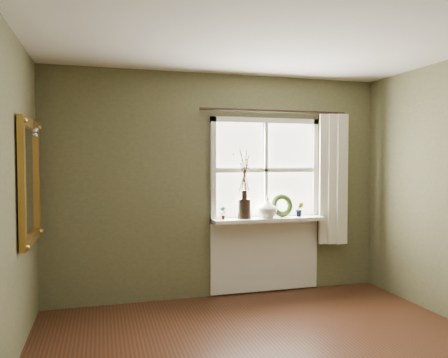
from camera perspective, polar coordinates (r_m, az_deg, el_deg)
ceiling at (r=3.16m, az=11.22°, el=21.07°), size 4.50×4.50×0.00m
wall_back at (r=5.15m, az=-0.57°, el=-0.84°), size 4.00×0.10×2.60m
window_frame at (r=5.25m, az=5.44°, el=1.17°), size 1.36×0.06×1.24m
window_sill at (r=5.19m, az=5.85°, el=-5.26°), size 1.36×0.26×0.04m
window_apron at (r=5.37m, az=5.39°, el=-9.78°), size 1.36×0.04×0.88m
dark_jug at (r=5.07m, az=2.66°, el=-3.90°), size 0.19×0.19×0.23m
cream_vase at (r=5.17m, az=5.68°, el=-3.74°), size 0.28×0.28×0.24m
wreath at (r=5.29m, az=7.58°, el=-3.76°), size 0.29×0.14×0.29m
potted_plant_left at (r=5.00m, az=-0.14°, el=-4.43°), size 0.09×0.07×0.15m
potted_plant_right at (r=5.34m, az=9.86°, el=-3.92°), size 0.12×0.10×0.17m
curtain at (r=5.53m, az=13.95°, el=-0.02°), size 0.36×0.12×1.59m
curtain_rod at (r=5.27m, az=6.72°, el=8.80°), size 1.84×0.03×0.03m
gilt_mirror at (r=4.27m, az=-24.04°, el=-0.25°), size 0.10×0.93×1.11m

